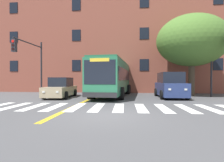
% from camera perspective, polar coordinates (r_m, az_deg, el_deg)
% --- Properties ---
extents(ground_plane, '(120.00, 120.00, 0.00)m').
position_cam_1_polar(ground_plane, '(7.99, -2.49, -11.22)').
color(ground_plane, '#4C4C4F').
extents(crosswalk, '(15.79, 3.72, 0.01)m').
position_cam_1_polar(crosswalk, '(10.32, -4.85, -8.53)').
color(crosswalk, white).
rests_on(crosswalk, ground).
extents(lane_line_yellow_inner, '(0.12, 36.00, 0.01)m').
position_cam_1_polar(lane_line_yellow_inner, '(24.31, -2.09, -3.32)').
color(lane_line_yellow_inner, gold).
rests_on(lane_line_yellow_inner, ground).
extents(lane_line_yellow_outer, '(0.12, 36.00, 0.01)m').
position_cam_1_polar(lane_line_yellow_outer, '(24.29, -1.72, -3.33)').
color(lane_line_yellow_outer, gold).
rests_on(lane_line_yellow_outer, ground).
extents(city_bus, '(3.53, 10.81, 3.38)m').
position_cam_1_polar(city_bus, '(17.39, 0.29, 1.12)').
color(city_bus, '#28704C').
rests_on(city_bus, ground).
extents(car_tan_near_lane, '(2.28, 4.92, 1.80)m').
position_cam_1_polar(car_tan_near_lane, '(16.53, -16.31, -2.33)').
color(car_tan_near_lane, tan).
rests_on(car_tan_near_lane, ground).
extents(car_navy_far_lane, '(2.31, 4.69, 2.24)m').
position_cam_1_polar(car_navy_far_lane, '(16.35, 18.46, -1.49)').
color(car_navy_far_lane, navy).
rests_on(car_navy_far_lane, ground).
extents(traffic_light_near_corner, '(0.54, 2.62, 5.38)m').
position_cam_1_polar(traffic_light_near_corner, '(18.02, 31.38, 6.77)').
color(traffic_light_near_corner, '#28282D').
rests_on(traffic_light_near_corner, ground).
extents(traffic_light_far_corner, '(0.34, 4.43, 5.42)m').
position_cam_1_polar(traffic_light_far_corner, '(17.77, -24.88, 6.99)').
color(traffic_light_far_corner, '#28282D').
rests_on(traffic_light_far_corner, ground).
extents(street_tree_curbside_large, '(9.67, 9.58, 7.99)m').
position_cam_1_polar(street_tree_curbside_large, '(19.52, 24.58, 11.75)').
color(street_tree_curbside_large, '#4C3D2D').
rests_on(street_tree_curbside_large, ground).
extents(building_facade, '(41.87, 8.24, 13.49)m').
position_cam_1_polar(building_facade, '(25.86, 9.78, 11.93)').
color(building_facade, brown).
rests_on(building_facade, ground).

